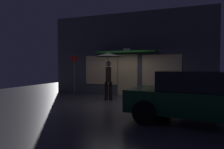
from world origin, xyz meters
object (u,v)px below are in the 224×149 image
object	(u,v)px
sidewalk_bollard	(138,93)
sidewalk_bollard_2	(148,93)
parked_car	(204,97)
person_with_umbrella	(108,63)
street_sign_post	(74,72)

from	to	relation	value
sidewalk_bollard	sidewalk_bollard_2	bearing A→B (deg)	-35.68
parked_car	sidewalk_bollard_2	xyz separation A→B (m)	(-2.17, 3.40, -0.38)
parked_car	sidewalk_bollard_2	world-z (taller)	parked_car
person_with_umbrella	sidewalk_bollard_2	world-z (taller)	person_with_umbrella
person_with_umbrella	street_sign_post	world-z (taller)	street_sign_post
person_with_umbrella	parked_car	xyz separation A→B (m)	(3.83, -2.69, -1.00)
parked_car	sidewalk_bollard_2	bearing A→B (deg)	129.99
person_with_umbrella	sidewalk_bollard_2	size ratio (longest dim) A/B	3.18
parked_car	street_sign_post	distance (m)	7.31
street_sign_post	sidewalk_bollard_2	size ratio (longest dim) A/B	3.25
sidewalk_bollard	person_with_umbrella	bearing A→B (deg)	-134.93
parked_car	person_with_umbrella	bearing A→B (deg)	152.31
person_with_umbrella	sidewalk_bollard	world-z (taller)	person_with_umbrella
person_with_umbrella	parked_car	size ratio (longest dim) A/B	0.51
sidewalk_bollard_2	street_sign_post	bearing A→B (deg)	175.14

